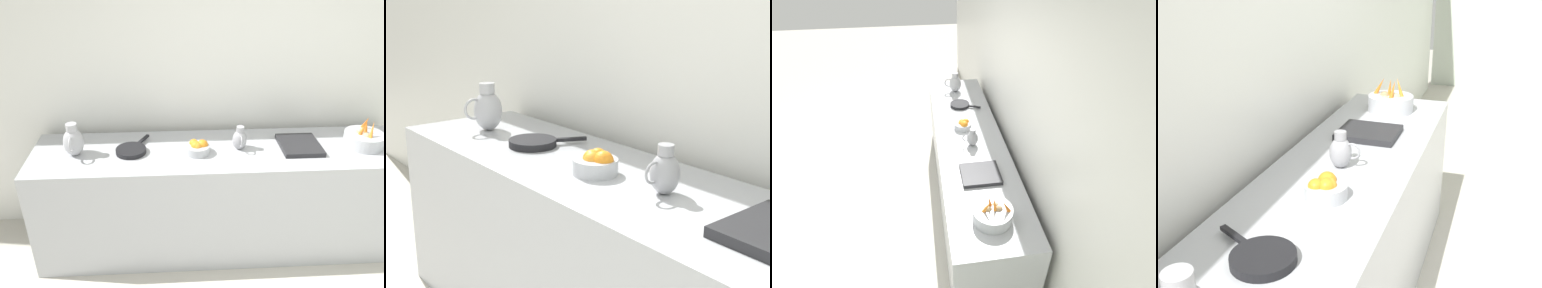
{
  "view_description": "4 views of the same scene",
  "coord_description": "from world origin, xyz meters",
  "views": [
    {
      "loc": [
        1.13,
        -0.67,
        2.38
      ],
      "look_at": [
        -1.47,
        -0.51,
        0.98
      ],
      "focal_mm": 37.1,
      "sensor_mm": 36.0,
      "label": 1
    },
    {
      "loc": [
        -0.15,
        1.06,
        1.59
      ],
      "look_at": [
        -1.31,
        -0.4,
        1.07
      ],
      "focal_mm": 49.29,
      "sensor_mm": 36.0,
      "label": 2
    },
    {
      "loc": [
        -1.06,
        2.35,
        2.73
      ],
      "look_at": [
        -1.41,
        -0.06,
        0.99
      ],
      "focal_mm": 29.15,
      "sensor_mm": 36.0,
      "label": 3
    },
    {
      "loc": [
        -0.79,
        -2.15,
        1.87
      ],
      "look_at": [
        -1.4,
        -0.31,
        1.1
      ],
      "focal_mm": 44.46,
      "sensor_mm": 36.0,
      "label": 4
    }
  ],
  "objects": [
    {
      "name": "skillet_on_counter",
      "position": [
        -1.5,
        -0.97,
        0.93
      ],
      "size": [
        0.35,
        0.24,
        0.03
      ],
      "color": "black",
      "rests_on": "prep_counter"
    },
    {
      "name": "metal_pitcher_short",
      "position": [
        -1.51,
        -0.15,
        0.99
      ],
      "size": [
        0.16,
        0.11,
        0.19
      ],
      "color": "#939399",
      "rests_on": "prep_counter"
    },
    {
      "name": "orange_bowl",
      "position": [
        -1.46,
        -0.47,
        0.95
      ],
      "size": [
        0.18,
        0.18,
        0.1
      ],
      "color": "#ADAFB5",
      "rests_on": "prep_counter"
    },
    {
      "name": "prep_counter",
      "position": [
        -1.5,
        -0.28,
        0.45
      ],
      "size": [
        0.68,
        2.89,
        0.91
      ],
      "primitive_type": "cube",
      "color": "#ADAFB5",
      "rests_on": "ground_plane"
    },
    {
      "name": "tile_wall_left",
      "position": [
        -1.95,
        0.22,
        1.5
      ],
      "size": [
        0.1,
        9.35,
        3.0
      ],
      "primitive_type": "cube",
      "color": "silver",
      "rests_on": "ground_plane"
    },
    {
      "name": "vegetable_colander",
      "position": [
        -1.5,
        0.82,
        0.97
      ],
      "size": [
        0.3,
        0.3,
        0.23
      ],
      "color": "#ADAFB5",
      "rests_on": "prep_counter"
    },
    {
      "name": "counter_sink_basin",
      "position": [
        -1.5,
        0.32,
        0.93
      ],
      "size": [
        0.34,
        0.3,
        0.04
      ],
      "primitive_type": "cube",
      "color": "#232326",
      "rests_on": "prep_counter"
    }
  ]
}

